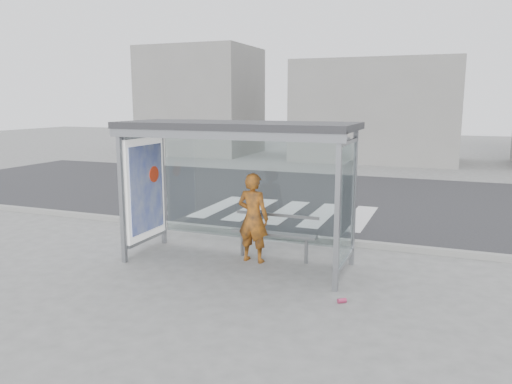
{
  "coord_description": "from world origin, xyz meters",
  "views": [
    {
      "loc": [
        3.55,
        -8.18,
        2.98
      ],
      "look_at": [
        0.3,
        0.2,
        1.34
      ],
      "focal_mm": 35.0,
      "sensor_mm": 36.0,
      "label": 1
    }
  ],
  "objects_px": {
    "bus_shelter": "(219,157)",
    "bench": "(274,233)",
    "person": "(253,218)",
    "soda_can": "(342,301)"
  },
  "relations": [
    {
      "from": "bus_shelter",
      "to": "bench",
      "type": "xyz_separation_m",
      "value": [
        0.92,
        0.44,
        -1.47
      ]
    },
    {
      "from": "bus_shelter",
      "to": "person",
      "type": "height_order",
      "value": "bus_shelter"
    },
    {
      "from": "person",
      "to": "soda_can",
      "type": "distance_m",
      "value": 2.53
    },
    {
      "from": "person",
      "to": "soda_can",
      "type": "xyz_separation_m",
      "value": [
        1.97,
        -1.37,
        -0.81
      ]
    },
    {
      "from": "bench",
      "to": "person",
      "type": "bearing_deg",
      "value": -140.5
    },
    {
      "from": "bus_shelter",
      "to": "person",
      "type": "bearing_deg",
      "value": 16.02
    },
    {
      "from": "person",
      "to": "bench",
      "type": "relative_size",
      "value": 1.02
    },
    {
      "from": "bench",
      "to": "soda_can",
      "type": "bearing_deg",
      "value": -44.76
    },
    {
      "from": "bench",
      "to": "soda_can",
      "type": "height_order",
      "value": "bench"
    },
    {
      "from": "bus_shelter",
      "to": "person",
      "type": "distance_m",
      "value": 1.3
    }
  ]
}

